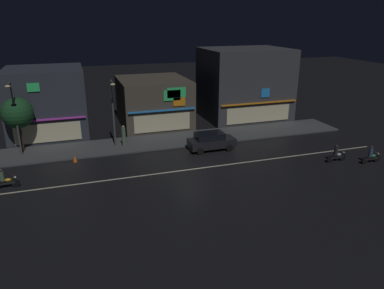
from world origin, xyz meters
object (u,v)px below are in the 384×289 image
(motorcycle_opposite_lane, at_px, (336,155))
(motorcycle_lead, at_px, (4,180))
(motorcycle_following, at_px, (371,156))
(traffic_cone, at_px, (75,159))
(streetlamp_mid, at_px, (113,108))
(pedestrian_on_sidewalk, at_px, (124,136))
(streetlamp_west, at_px, (14,113))
(parked_car_near_kerb, at_px, (211,141))

(motorcycle_opposite_lane, bearing_deg, motorcycle_lead, -10.97)
(motorcycle_lead, distance_m, motorcycle_following, 28.87)
(motorcycle_opposite_lane, xyz_separation_m, traffic_cone, (-21.09, 6.91, -0.36))
(streetlamp_mid, relative_size, motorcycle_lead, 3.27)
(motorcycle_following, bearing_deg, traffic_cone, -18.55)
(pedestrian_on_sidewalk, height_order, motorcycle_following, pedestrian_on_sidewalk)
(streetlamp_mid, height_order, traffic_cone, streetlamp_mid)
(pedestrian_on_sidewalk, xyz_separation_m, traffic_cone, (-4.52, -2.41, -0.79))
(streetlamp_west, bearing_deg, motorcycle_opposite_lane, -20.52)
(streetlamp_mid, distance_m, motorcycle_following, 22.73)
(parked_car_near_kerb, bearing_deg, pedestrian_on_sidewalk, 156.50)
(streetlamp_west, xyz_separation_m, pedestrian_on_sidewalk, (8.97, -0.24, -2.94))
(streetlamp_west, relative_size, motorcycle_opposite_lane, 3.41)
(parked_car_near_kerb, distance_m, traffic_cone, 12.09)
(pedestrian_on_sidewalk, bearing_deg, motorcycle_lead, 8.40)
(streetlamp_mid, relative_size, parked_car_near_kerb, 1.45)
(streetlamp_mid, bearing_deg, motorcycle_opposite_lane, -28.19)
(motorcycle_following, xyz_separation_m, motorcycle_opposite_lane, (-2.56, 1.16, 0.00))
(streetlamp_west, distance_m, traffic_cone, 6.38)
(streetlamp_mid, bearing_deg, traffic_cone, -147.34)
(pedestrian_on_sidewalk, xyz_separation_m, motorcycle_opposite_lane, (16.57, -9.32, -0.43))
(streetlamp_west, distance_m, motorcycle_following, 30.27)
(motorcycle_following, relative_size, motorcycle_opposite_lane, 1.00)
(motorcycle_lead, height_order, motorcycle_opposite_lane, same)
(traffic_cone, bearing_deg, pedestrian_on_sidewalk, 28.04)
(motorcycle_lead, bearing_deg, streetlamp_mid, 30.67)
(pedestrian_on_sidewalk, bearing_deg, traffic_cone, 3.30)
(streetlamp_mid, bearing_deg, streetlamp_west, 178.21)
(pedestrian_on_sidewalk, relative_size, parked_car_near_kerb, 0.46)
(pedestrian_on_sidewalk, distance_m, motorcycle_following, 21.82)
(streetlamp_west, xyz_separation_m, motorcycle_opposite_lane, (25.55, -9.56, -3.37))
(motorcycle_following, bearing_deg, streetlamp_west, -20.59)
(pedestrian_on_sidewalk, bearing_deg, motorcycle_following, 126.54)
(streetlamp_mid, xyz_separation_m, motorcycle_lead, (-8.63, -6.13, -3.24))
(pedestrian_on_sidewalk, relative_size, motorcycle_following, 1.04)
(motorcycle_lead, bearing_deg, traffic_cone, 32.64)
(streetlamp_west, distance_m, motorcycle_lead, 7.24)
(motorcycle_opposite_lane, distance_m, traffic_cone, 22.20)
(parked_car_near_kerb, relative_size, traffic_cone, 7.82)
(pedestrian_on_sidewalk, height_order, motorcycle_opposite_lane, pedestrian_on_sidewalk)
(motorcycle_lead, bearing_deg, streetlamp_west, 81.32)
(streetlamp_mid, height_order, motorcycle_lead, streetlamp_mid)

